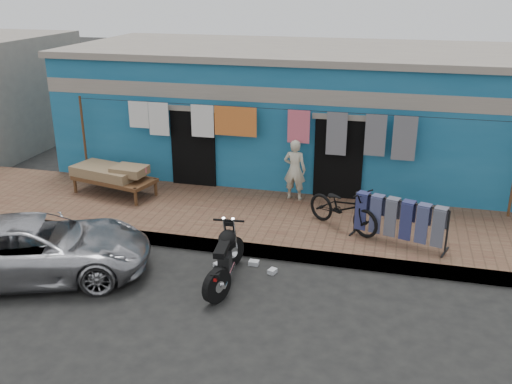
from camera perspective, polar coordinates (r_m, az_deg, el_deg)
name	(u,v)px	position (r m, az deg, el deg)	size (l,w,h in m)	color
ground	(226,296)	(9.78, -2.97, -10.36)	(80.00, 80.00, 0.00)	black
sidewalk	(268,221)	(12.30, 1.16, -2.88)	(28.00, 3.00, 0.25)	brown
curb	(250,250)	(11.02, -0.59, -5.79)	(28.00, 0.10, 0.25)	gray
building	(302,110)	(15.55, 4.63, 8.13)	(12.20, 5.20, 3.36)	#175A85
clothesline	(272,131)	(12.96, 1.59, 6.16)	(10.06, 0.06, 2.10)	brown
car	(37,247)	(10.83, -21.09, -5.18)	(1.83, 4.03, 1.13)	#B8B8BD
seated_person	(295,170)	(12.96, 3.89, 2.24)	(0.51, 0.34, 1.41)	beige
bicycle	(344,203)	(11.56, 8.75, -1.08)	(0.60, 1.71, 1.11)	black
motorcycle	(224,257)	(9.93, -3.20, -6.48)	(0.72, 1.63, 1.02)	black
charpoy	(115,180)	(13.76, -13.96, 1.18)	(2.21, 1.41, 0.69)	brown
jeans_rack	(400,221)	(11.19, 14.16, -2.79)	(1.92, 0.92, 0.91)	black
litter_a	(254,263)	(10.72, -0.22, -7.10)	(0.18, 0.14, 0.08)	silver
litter_b	(272,271)	(10.44, 1.65, -7.92)	(0.16, 0.12, 0.08)	silver
litter_c	(219,264)	(10.70, -3.72, -7.23)	(0.18, 0.15, 0.07)	silver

